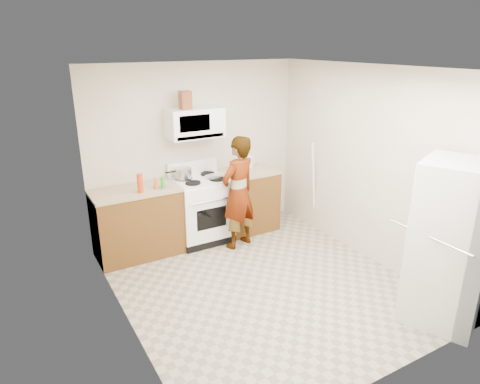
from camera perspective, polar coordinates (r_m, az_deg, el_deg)
floor at (r=5.27m, az=3.02°, el=-12.10°), size 3.60×3.60×0.00m
back_wall at (r=6.25m, az=-5.75°, el=5.44°), size 3.20×0.02×2.50m
right_wall at (r=5.73m, az=16.76°, el=3.40°), size 0.02×3.60×2.50m
cabinet_left at (r=5.90m, az=-13.51°, el=-4.10°), size 1.12×0.62×0.90m
counter_left at (r=5.73m, az=-13.87°, el=0.19°), size 1.14×0.64×0.03m
cabinet_right at (r=6.53m, az=1.02°, el=-1.18°), size 0.80×0.62×0.90m
counter_right at (r=6.38m, az=1.05°, el=2.75°), size 0.82×0.64×0.03m
gas_range at (r=6.17m, az=-5.17°, el=-2.17°), size 0.76×0.65×1.13m
microwave at (r=5.95m, az=-6.05°, el=9.16°), size 0.76×0.38×0.40m
person at (r=5.85m, az=-0.23°, el=-0.12°), size 0.66×0.53×1.59m
fridge at (r=4.77m, az=26.29°, el=-6.27°), size 0.92×0.92×1.70m
kettle at (r=6.52m, az=1.08°, el=4.06°), size 0.19×0.19×0.17m
jug at (r=5.81m, az=-7.30°, el=12.07°), size 0.14×0.14×0.24m
saucepan at (r=6.01m, az=-7.61°, el=2.50°), size 0.31×0.31×0.13m
tray at (r=6.03m, az=-3.32°, el=2.08°), size 0.28×0.21×0.05m
bottle_spray at (r=5.55m, az=-13.20°, el=1.15°), size 0.09×0.09×0.25m
bottle_hot_sauce at (r=5.66m, az=-11.13°, el=1.13°), size 0.06×0.06×0.15m
bottle_green_cap at (r=5.64m, az=-10.28°, el=1.18°), size 0.06×0.06×0.16m
pot_lid at (r=5.72m, az=-10.15°, el=0.70°), size 0.34×0.34×0.01m
broom at (r=6.55m, az=9.79°, el=0.81°), size 0.28×0.17×1.36m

